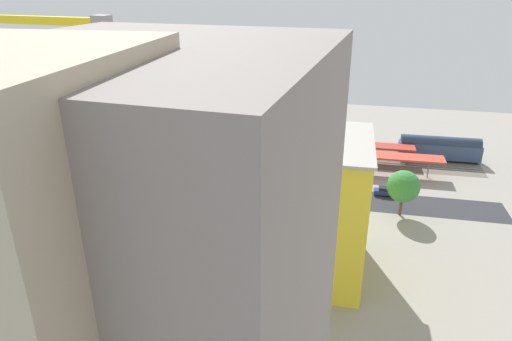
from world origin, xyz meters
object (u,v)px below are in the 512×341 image
object	(u,v)px
platform_canopy_near	(300,150)
box_truck_1	(183,196)
parked_car_6	(202,175)
street_tree_3	(303,180)
parked_car_0	(384,192)
box_truck_2	(197,202)
parked_car_2	(318,188)
street_tree_0	(403,186)
street_tree_2	(280,180)
parked_car_4	(259,181)
traffic_light	(254,162)
parked_car_7	(172,172)
parked_car_1	(352,190)
parked_car_5	(226,178)
box_truck_0	(296,214)
platform_canopy_far	(295,141)
locomotive	(335,145)
parked_car_3	(288,184)
passenger_coach	(440,148)
construction_building	(228,199)

from	to	relation	value
platform_canopy_near	box_truck_1	distance (m)	31.20
parked_car_6	street_tree_3	bearing A→B (deg)	159.30
parked_car_0	box_truck_2	size ratio (longest dim) A/B	0.47
parked_car_2	box_truck_1	world-z (taller)	box_truck_1
box_truck_1	street_tree_0	size ratio (longest dim) A/B	1.12
street_tree_0	street_tree_2	world-z (taller)	street_tree_0
box_truck_2	street_tree_2	size ratio (longest dim) A/B	1.22
parked_car_4	box_truck_1	xyz separation A→B (m)	(12.51, 12.74, 1.04)
platform_canopy_near	parked_car_0	distance (m)	22.27
box_truck_1	parked_car_4	bearing A→B (deg)	-134.48
street_tree_3	traffic_light	distance (m)	15.58
box_truck_2	street_tree_3	bearing A→B (deg)	-163.83
parked_car_2	parked_car_4	xyz separation A→B (m)	(12.63, -0.55, 0.07)
parked_car_6	box_truck_2	bearing A→B (deg)	106.01
parked_car_2	parked_car_7	bearing A→B (deg)	-1.38
parked_car_1	parked_car_5	distance (m)	27.01
parked_car_1	box_truck_0	bearing A→B (deg)	57.55
parked_car_6	traffic_light	xyz separation A→B (m)	(-11.81, -0.93, 3.65)
parked_car_7	street_tree_0	size ratio (longest dim) A/B	0.50
platform_canopy_far	box_truck_1	world-z (taller)	platform_canopy_far
parked_car_6	box_truck_2	xyz separation A→B (m)	(-4.20, 14.65, 0.93)
street_tree_0	street_tree_2	bearing A→B (deg)	1.53
locomotive	street_tree_0	xyz separation A→B (m)	(-14.26, 31.22, 4.06)
parked_car_4	box_truck_2	size ratio (longest dim) A/B	0.47
parked_car_6	box_truck_0	world-z (taller)	box_truck_0
parked_car_4	street_tree_0	bearing A→B (deg)	165.24
parked_car_3	box_truck_1	bearing A→B (deg)	33.98
parked_car_6	box_truck_0	size ratio (longest dim) A/B	0.41
parked_car_7	box_truck_1	world-z (taller)	box_truck_1
street_tree_3	parked_car_7	bearing A→B (deg)	-15.90
passenger_coach	parked_car_4	size ratio (longest dim) A/B	4.48
platform_canopy_near	construction_building	distance (m)	40.34
parked_car_6	passenger_coach	bearing A→B (deg)	-156.28
box_truck_1	street_tree_2	size ratio (longest dim) A/B	1.33
parked_car_2	parked_car_1	bearing A→B (deg)	-178.48
construction_building	box_truck_0	xyz separation A→B (m)	(-8.80, -13.09, -8.41)
platform_canopy_near	box_truck_0	xyz separation A→B (m)	(-3.14, 26.42, -2.57)
parked_car_3	parked_car_4	bearing A→B (deg)	-0.24
parked_car_1	street_tree_0	bearing A→B (deg)	141.90
construction_building	box_truck_1	xyz separation A→B (m)	(14.00, -15.41, -8.36)
street_tree_2	street_tree_3	bearing A→B (deg)	176.07
parked_car_1	traffic_light	xyz separation A→B (m)	(21.05, -1.74, 3.60)
parked_car_1	box_truck_1	size ratio (longest dim) A/B	0.46
platform_canopy_near	parked_car_2	size ratio (longest dim) A/B	14.40
box_truck_2	street_tree_2	xyz separation A→B (m)	(-14.91, -5.99, 3.53)
street_tree_0	parked_car_0	bearing A→B (deg)	-71.64
parked_car_7	street_tree_0	world-z (taller)	street_tree_0
parked_car_5	box_truck_0	world-z (taller)	box_truck_0
box_truck_2	parked_car_0	bearing A→B (deg)	-157.50
parked_car_6	construction_building	world-z (taller)	construction_building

